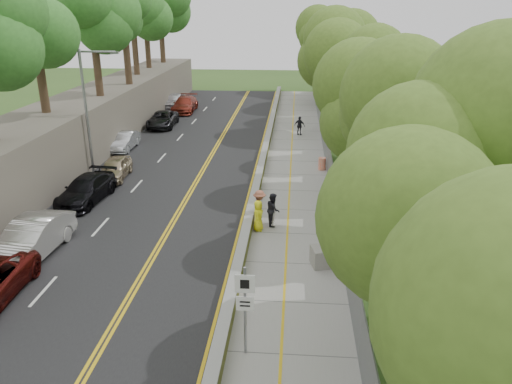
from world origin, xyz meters
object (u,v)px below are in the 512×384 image
object	(u,v)px
construction_barrel	(322,164)
person_far	(300,126)
streetlight	(89,105)
painter_0	(258,216)
car_1	(32,239)
signpost	(245,302)
concrete_block	(326,256)

from	to	relation	value
construction_barrel	person_far	xyz separation A→B (m)	(-1.50, 9.38, 0.39)
streetlight	person_far	xyz separation A→B (m)	(13.26, 11.55, -3.79)
streetlight	painter_0	size ratio (longest dim) A/B	5.13
car_1	person_far	size ratio (longest dim) A/B	3.12
construction_barrel	painter_0	xyz separation A→B (m)	(-3.55, -9.91, 0.37)
signpost	construction_barrel	distance (m)	19.52
construction_barrel	car_1	size ratio (longest dim) A/B	0.16
streetlight	construction_barrel	distance (m)	15.49
streetlight	signpost	bearing A→B (deg)	-55.92
person_far	painter_0	bearing A→B (deg)	104.23
construction_barrel	person_far	world-z (taller)	person_far
car_1	streetlight	bearing A→B (deg)	100.60
person_far	streetlight	bearing A→B (deg)	61.34
painter_0	person_far	world-z (taller)	person_far
signpost	construction_barrel	size ratio (longest dim) A/B	3.75
car_1	painter_0	world-z (taller)	car_1
streetlight	concrete_block	size ratio (longest dim) A/B	6.58
signpost	car_1	xyz separation A→B (m)	(-10.05, 5.83, -1.10)
construction_barrel	signpost	bearing A→B (deg)	-99.61
signpost	construction_barrel	world-z (taller)	signpost
concrete_block	car_1	xyz separation A→B (m)	(-12.91, -0.19, 0.41)
streetlight	construction_barrel	world-z (taller)	streetlight
streetlight	person_far	distance (m)	17.99
car_1	concrete_block	bearing A→B (deg)	4.00
car_1	painter_0	xyz separation A→B (m)	(9.75, 3.45, -0.04)
streetlight	painter_0	xyz separation A→B (m)	(11.21, -7.74, -3.81)
signpost	painter_0	bearing A→B (deg)	91.85
car_1	painter_0	size ratio (longest dim) A/B	3.22
streetlight	painter_0	bearing A→B (deg)	-34.63
signpost	concrete_block	xyz separation A→B (m)	(2.86, 6.02, -1.51)
construction_barrel	concrete_block	bearing A→B (deg)	-91.71
streetlight	car_1	bearing A→B (deg)	-82.56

